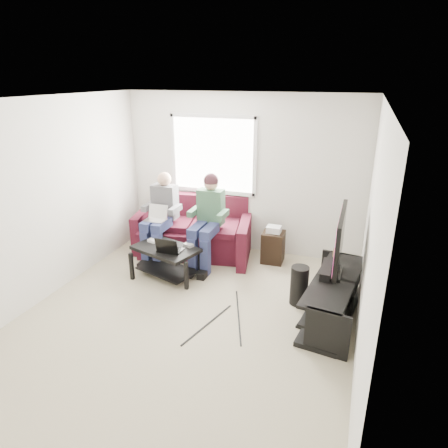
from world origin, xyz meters
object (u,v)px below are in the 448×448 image
(sofa, at_px, (193,233))
(tv, at_px, (340,240))
(coffee_table, at_px, (166,255))
(end_table, at_px, (273,246))
(tv_stand, at_px, (333,300))
(subwoofer, at_px, (299,285))

(sofa, bearing_deg, tv, -25.29)
(coffee_table, height_order, end_table, end_table)
(tv_stand, relative_size, end_table, 2.75)
(tv, xyz_separation_m, end_table, (-1.05, 1.20, -0.72))
(coffee_table, distance_m, tv_stand, 2.45)
(sofa, relative_size, tv_stand, 1.29)
(tv, bearing_deg, end_table, 131.19)
(tv, relative_size, subwoofer, 2.08)
(coffee_table, relative_size, end_table, 1.76)
(coffee_table, xyz_separation_m, end_table, (1.38, 1.02, -0.07))
(sofa, distance_m, subwoofer, 2.24)
(tv_stand, height_order, subwoofer, tv_stand)
(sofa, height_order, end_table, sofa)
(tv_stand, distance_m, end_table, 1.67)
(end_table, bearing_deg, subwoofer, -62.01)
(sofa, xyz_separation_m, subwoofer, (1.96, -1.07, -0.07))
(tv_stand, height_order, end_table, end_table)
(coffee_table, height_order, tv_stand, tv_stand)
(coffee_table, bearing_deg, end_table, 36.50)
(sofa, height_order, tv_stand, sofa)
(tv, distance_m, subwoofer, 0.85)
(tv_stand, bearing_deg, end_table, 128.99)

